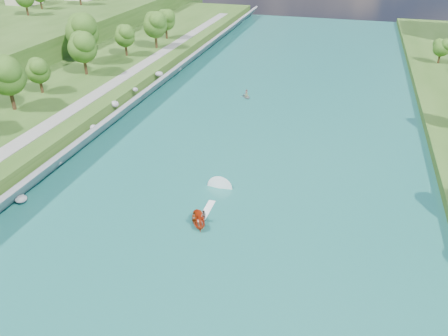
% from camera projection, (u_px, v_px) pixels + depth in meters
% --- Properties ---
extents(ground, '(260.00, 260.00, 0.00)m').
position_uv_depth(ground, '(201.00, 249.00, 49.40)').
color(ground, '#2D5119').
rests_on(ground, ground).
extents(river_water, '(55.00, 240.00, 0.10)m').
position_uv_depth(river_water, '(244.00, 166.00, 66.07)').
color(river_water, '#195D60').
rests_on(river_water, ground).
extents(ridge_west, '(60.00, 120.00, 9.00)m').
position_uv_depth(ridge_west, '(60.00, 16.00, 146.61)').
color(ridge_west, '#2D5119').
rests_on(ridge_west, ground).
extents(riprap_bank, '(4.21, 236.00, 4.23)m').
position_uv_depth(riprap_bank, '(89.00, 137.00, 70.79)').
color(riprap_bank, slate).
rests_on(riprap_bank, ground).
extents(riverside_path, '(3.00, 200.00, 0.10)m').
position_uv_depth(riverside_path, '(54.00, 121.00, 72.28)').
color(riverside_path, gray).
rests_on(riverside_path, berm_west).
extents(motorboat, '(3.60, 18.71, 2.00)m').
position_uv_depth(motorboat, '(204.00, 212.00, 54.64)').
color(motorboat, '#AD2E0D').
rests_on(motorboat, river_water).
extents(raft, '(3.04, 3.23, 1.73)m').
position_uv_depth(raft, '(246.00, 96.00, 91.29)').
color(raft, gray).
rests_on(raft, river_water).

